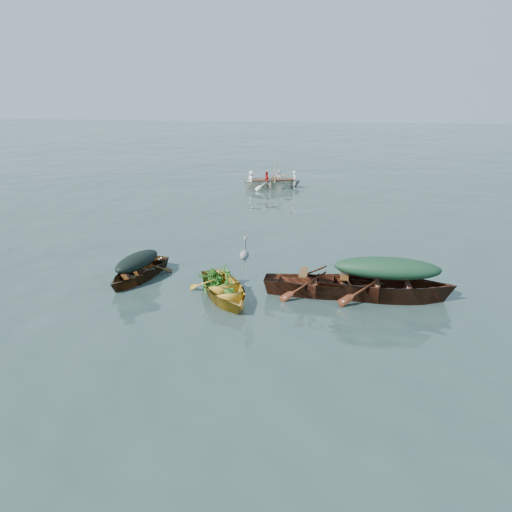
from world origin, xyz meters
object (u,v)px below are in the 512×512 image
Objects in this scene: open_wooden_boat at (323,295)px; heron at (244,261)px; yellow_dinghy at (224,298)px; dark_covered_boat at (138,279)px; rowed_boat at (273,189)px; green_tarp_boat at (385,299)px.

heron is (-1.92, -0.31, 0.88)m from open_wooden_boat.
yellow_dinghy is 2.70m from dark_covered_boat.
dark_covered_boat is at bearing 87.04° from open_wooden_boat.
rowed_boat is at bearing 63.18° from yellow_dinghy.
yellow_dinghy is 0.77× the size of open_wooden_boat.
dark_covered_boat is 13.54m from rowed_boat.
dark_covered_boat is at bearing 154.69° from rowed_boat.
heron is (0.45, 0.32, 0.88)m from yellow_dinghy.
green_tarp_boat reaches higher than rowed_boat.
green_tarp_boat is at bearing -20.83° from yellow_dinghy.
green_tarp_boat is 1.12× the size of open_wooden_boat.
open_wooden_boat is at bearing 8.92° from dark_covered_boat.
open_wooden_boat is (-1.49, -0.02, 0.00)m from green_tarp_boat.
dark_covered_boat is at bearing 139.91° from heron.
dark_covered_boat is 3.18m from heron.
open_wooden_boat reaches higher than dark_covered_boat.
open_wooden_boat is (4.93, -0.21, 0.00)m from dark_covered_boat.
yellow_dinghy is 0.99× the size of dark_covered_boat.
green_tarp_boat reaches higher than dark_covered_boat.
heron reaches higher than open_wooden_boat.
heron is at bearing 94.68° from green_tarp_boat.
dark_covered_boat is at bearing 87.51° from green_tarp_boat.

